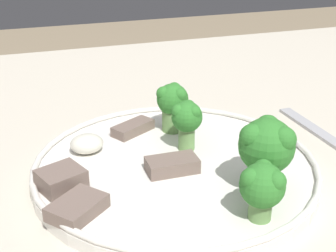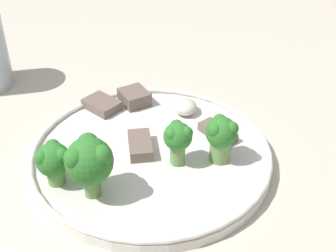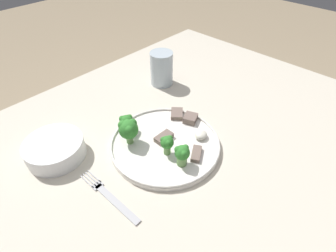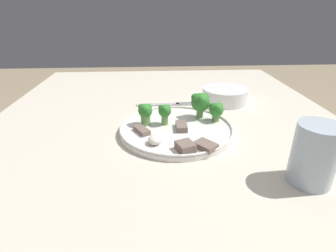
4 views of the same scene
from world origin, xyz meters
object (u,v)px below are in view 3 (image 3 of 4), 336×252
at_px(cream_bowl, 55,149).
at_px(drinking_glass, 162,70).
at_px(fork, 109,196).
at_px(dinner_plate, 166,143).

height_order(cream_bowl, drinking_glass, drinking_glass).
bearing_deg(drinking_glass, fork, -149.74).
distance_m(dinner_plate, fork, 0.20).
bearing_deg(cream_bowl, drinking_glass, 6.05).
height_order(fork, cream_bowl, cream_bowl).
xyz_separation_m(dinner_plate, drinking_glass, (0.21, 0.22, 0.04)).
distance_m(dinner_plate, drinking_glass, 0.31).
xyz_separation_m(fork, drinking_glass, (0.41, 0.24, 0.05)).
height_order(dinner_plate, fork, dinner_plate).
relative_size(fork, cream_bowl, 1.30).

